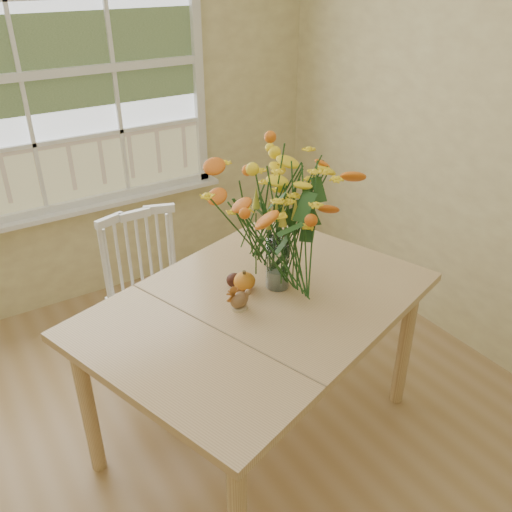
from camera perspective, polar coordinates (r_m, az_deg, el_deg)
wall_back at (r=3.59m, az=-23.07°, el=13.91°), size 4.00×0.02×2.70m
window at (r=3.51m, az=-23.52°, el=16.62°), size 2.42×0.12×1.74m
dining_table at (r=2.48m, az=0.25°, el=-6.52°), size 1.76×1.48×0.80m
windsor_chair at (r=3.08m, az=-11.18°, el=-3.36°), size 0.44×0.42×0.94m
flower_vase at (r=2.36m, az=2.42°, el=4.39°), size 0.51×0.51×0.61m
pumpkin at (r=2.48m, az=-1.24°, el=-2.74°), size 0.10×0.10×0.08m
turkey_figurine at (r=2.35m, az=-1.79°, el=-4.66°), size 0.10×0.07×0.11m
dark_gourd at (r=2.51m, az=-2.31°, el=-2.62°), size 0.13×0.07×0.07m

